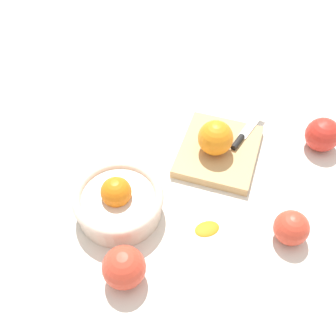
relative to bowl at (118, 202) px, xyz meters
name	(u,v)px	position (x,y,z in m)	size (l,w,h in m)	color
ground_plane	(201,199)	(0.10, -0.14, -0.04)	(2.40, 2.40, 0.00)	silver
bowl	(118,202)	(0.00, 0.00, 0.00)	(0.18, 0.18, 0.10)	beige
cutting_board	(219,151)	(0.24, -0.13, -0.03)	(0.20, 0.17, 0.02)	tan
orange_on_board	(216,138)	(0.23, -0.12, 0.02)	(0.08, 0.08, 0.08)	orange
knife	(244,134)	(0.30, -0.17, -0.01)	(0.16, 0.04, 0.01)	silver
apple_front_center	(291,228)	(0.09, -0.33, 0.00)	(0.07, 0.07, 0.07)	#D6422D
apple_back_left	(124,267)	(-0.12, -0.08, 0.00)	(0.08, 0.08, 0.08)	#D6422D
apple_front_right	(322,135)	(0.36, -0.34, 0.00)	(0.08, 0.08, 0.08)	red
citrus_peel	(207,228)	(0.04, -0.18, -0.03)	(0.05, 0.04, 0.01)	orange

